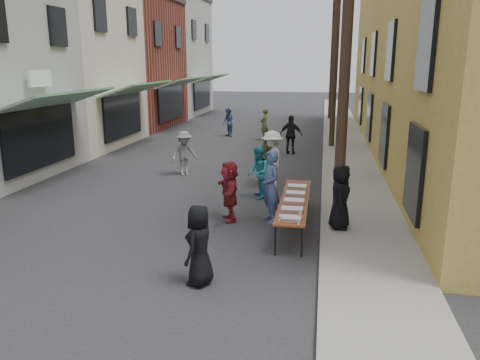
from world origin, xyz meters
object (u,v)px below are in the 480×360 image
(guest_front_a, at_px, (199,245))
(catering_tray_sausage, at_px, (290,219))
(utility_pole_near, at_px, (346,46))
(utility_pole_mid, at_px, (336,54))
(guest_front_c, at_px, (258,172))
(server, at_px, (340,197))
(utility_pole_far, at_px, (332,57))
(serving_table, at_px, (295,201))

(guest_front_a, bearing_deg, catering_tray_sausage, 151.96)
(utility_pole_near, bearing_deg, utility_pole_mid, 90.00)
(catering_tray_sausage, bearing_deg, guest_front_c, 107.25)
(guest_front_c, xyz_separation_m, server, (2.41, -2.62, 0.09))
(utility_pole_near, distance_m, utility_pole_far, 24.00)
(catering_tray_sausage, relative_size, guest_front_a, 0.32)
(guest_front_a, relative_size, server, 0.97)
(utility_pole_near, xyz_separation_m, guest_front_c, (-2.36, 2.57, -3.68))
(utility_pole_mid, relative_size, utility_pole_far, 1.00)
(guest_front_a, xyz_separation_m, guest_front_c, (0.28, 5.98, 0.04))
(guest_front_c, relative_size, server, 1.01)
(utility_pole_near, xyz_separation_m, serving_table, (-1.08, 0.08, -3.79))
(utility_pole_far, bearing_deg, server, -89.88)
(catering_tray_sausage, bearing_deg, utility_pole_mid, 85.47)
(serving_table, distance_m, server, 1.15)
(utility_pole_near, relative_size, utility_pole_mid, 1.00)
(guest_front_a, distance_m, guest_front_c, 5.99)
(catering_tray_sausage, distance_m, guest_front_c, 4.34)
(utility_pole_far, xyz_separation_m, serving_table, (-1.08, -23.92, -3.79))
(utility_pole_near, height_order, serving_table, utility_pole_near)
(utility_pole_far, relative_size, guest_front_c, 5.49)
(utility_pole_far, xyz_separation_m, catering_tray_sausage, (-1.08, -25.57, -3.71))
(utility_pole_far, height_order, guest_front_a, utility_pole_far)
(utility_pole_near, distance_m, server, 3.59)
(catering_tray_sausage, xyz_separation_m, guest_front_a, (-1.57, -1.83, -0.01))
(serving_table, bearing_deg, server, -6.33)
(guest_front_c, bearing_deg, guest_front_a, -17.34)
(utility_pole_far, bearing_deg, catering_tray_sausage, -92.41)
(utility_pole_far, bearing_deg, guest_front_c, -96.29)
(utility_pole_mid, bearing_deg, serving_table, -95.16)
(catering_tray_sausage, height_order, guest_front_c, guest_front_c)
(guest_front_c, height_order, server, server)
(utility_pole_near, bearing_deg, server, -43.28)
(utility_pole_mid, xyz_separation_m, server, (0.05, -12.05, -3.59))
(utility_pole_mid, bearing_deg, utility_pole_far, 90.00)
(server, bearing_deg, catering_tray_sausage, 146.80)
(catering_tray_sausage, bearing_deg, serving_table, 90.00)
(guest_front_a, distance_m, server, 4.31)
(utility_pole_near, height_order, guest_front_c, utility_pole_near)
(utility_pole_mid, xyz_separation_m, utility_pole_far, (0.00, 12.00, 0.00))
(utility_pole_mid, height_order, guest_front_a, utility_pole_mid)
(catering_tray_sausage, height_order, server, server)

